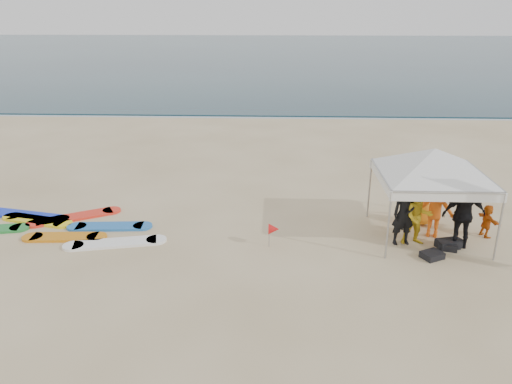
{
  "coord_description": "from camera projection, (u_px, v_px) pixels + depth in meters",
  "views": [
    {
      "loc": [
        0.7,
        -9.9,
        5.86
      ],
      "look_at": [
        0.2,
        2.6,
        1.2
      ],
      "focal_mm": 35.0,
      "sensor_mm": 36.0,
      "label": 1
    }
  ],
  "objects": [
    {
      "name": "ocean",
      "position": [
        272.0,
        52.0,
        67.51
      ],
      "size": [
        160.0,
        84.0,
        0.08
      ],
      "primitive_type": "cube",
      "color": "#0C2633",
      "rests_on": "ground"
    },
    {
      "name": "person_orange_b",
      "position": [
        422.0,
        193.0,
        14.01
      ],
      "size": [
        1.08,
        0.91,
        1.88
      ],
      "primitive_type": "imported",
      "rotation": [
        0.0,
        0.0,
        3.54
      ],
      "color": "orange",
      "rests_on": "ground"
    },
    {
      "name": "person_yellow",
      "position": [
        418.0,
        217.0,
        12.86
      ],
      "size": [
        0.81,
        0.67,
        1.55
      ],
      "primitive_type": "imported",
      "rotation": [
        0.0,
        0.0,
        0.11
      ],
      "color": "gold",
      "rests_on": "ground"
    },
    {
      "name": "person_orange_a",
      "position": [
        435.0,
        208.0,
        13.3
      ],
      "size": [
        1.18,
        0.89,
        1.63
      ],
      "primitive_type": "imported",
      "rotation": [
        0.0,
        0.0,
        2.84
      ],
      "color": "orange",
      "rests_on": "ground"
    },
    {
      "name": "ground",
      "position": [
        243.0,
        281.0,
        11.34
      ],
      "size": [
        120.0,
        120.0,
        0.0
      ],
      "primitive_type": "plane",
      "color": "beige",
      "rests_on": "ground"
    },
    {
      "name": "marker_pennant",
      "position": [
        274.0,
        229.0,
        12.8
      ],
      "size": [
        0.28,
        0.28,
        0.64
      ],
      "color": "#A5A5A8",
      "rests_on": "ground"
    },
    {
      "name": "person_seated",
      "position": [
        487.0,
        221.0,
        13.4
      ],
      "size": [
        0.5,
        0.89,
        0.91
      ],
      "primitive_type": "imported",
      "rotation": [
        0.0,
        0.0,
        1.87
      ],
      "color": "#CE5C12",
      "rests_on": "ground"
    },
    {
      "name": "gear_pile",
      "position": [
        445.0,
        247.0,
        12.72
      ],
      "size": [
        1.33,
        1.13,
        0.22
      ],
      "color": "black",
      "rests_on": "ground"
    },
    {
      "name": "surfboard_spread",
      "position": [
        59.0,
        226.0,
        14.1
      ],
      "size": [
        5.75,
        2.91,
        0.07
      ],
      "color": "yellow",
      "rests_on": "ground"
    },
    {
      "name": "canopy_tent",
      "position": [
        436.0,
        149.0,
        12.71
      ],
      "size": [
        3.74,
        3.74,
        2.82
      ],
      "color": "#A5A5A8",
      "rests_on": "ground"
    },
    {
      "name": "person_black_b",
      "position": [
        464.0,
        214.0,
        12.62
      ],
      "size": [
        1.11,
        0.51,
        1.86
      ],
      "primitive_type": "imported",
      "rotation": [
        0.0,
        0.0,
        3.2
      ],
      "color": "black",
      "rests_on": "ground"
    },
    {
      "name": "shoreline_foam",
      "position": [
        264.0,
        116.0,
        28.38
      ],
      "size": [
        160.0,
        1.2,
        0.01
      ],
      "primitive_type": "cube",
      "color": "silver",
      "rests_on": "ground"
    },
    {
      "name": "person_black_a",
      "position": [
        404.0,
        214.0,
        12.85
      ],
      "size": [
        0.68,
        0.5,
        1.71
      ],
      "primitive_type": "imported",
      "rotation": [
        0.0,
        0.0,
        0.16
      ],
      "color": "black",
      "rests_on": "ground"
    }
  ]
}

